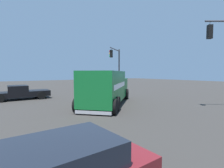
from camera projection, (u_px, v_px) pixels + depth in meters
The scene contains 4 objects.
ground_plane at pixel (102, 105), 13.51m from camera, with size 100.00×100.00×0.00m, color #33302D.
delivery_truck at pixel (107, 87), 13.64m from camera, with size 7.36×7.54×2.74m.
traffic_light_primary at pixel (117, 63), 23.31m from camera, with size 2.35×3.18×6.00m.
pickup_black at pixel (20, 92), 16.36m from camera, with size 2.35×5.24×1.38m.
Camera 1 is at (-11.43, 6.97, 2.59)m, focal length 26.89 mm.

